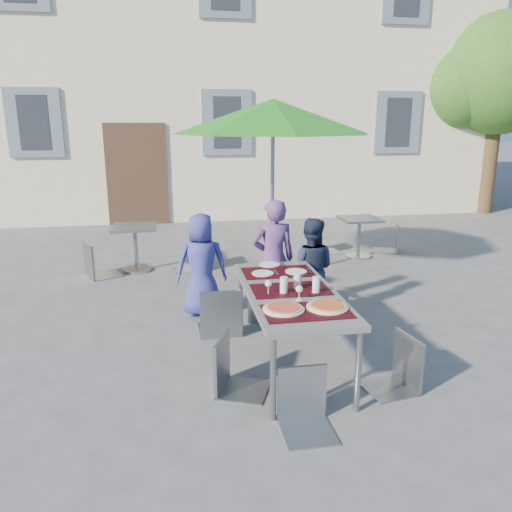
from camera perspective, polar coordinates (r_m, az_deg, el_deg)
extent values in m
plane|color=#4E4E51|center=(4.60, 8.29, -14.16)|extent=(90.00, 90.00, 0.00)
cube|color=beige|center=(15.40, -5.28, 19.85)|extent=(13.00, 8.00, 7.00)
cube|color=#412D1F|center=(11.34, -13.48, 9.03)|extent=(1.30, 0.06, 2.20)
cube|color=slate|center=(11.58, -24.03, 13.74)|extent=(1.10, 0.06, 1.40)
cube|color=#262B33|center=(11.56, -24.05, 13.74)|extent=(0.60, 0.04, 1.10)
cube|color=slate|center=(11.34, -3.35, 14.98)|extent=(1.10, 0.06, 1.40)
cube|color=#262B33|center=(11.32, -3.34, 14.98)|extent=(0.60, 0.04, 1.10)
cube|color=slate|center=(12.45, 15.88, 14.47)|extent=(1.10, 0.06, 1.40)
cube|color=#262B33|center=(12.44, 15.92, 14.47)|extent=(0.60, 0.04, 1.10)
cylinder|color=#49371F|center=(13.76, 25.17, 10.30)|extent=(0.36, 0.36, 2.80)
sphere|color=#205516|center=(13.77, 26.10, 18.16)|extent=(2.80, 2.80, 2.80)
sphere|color=#205516|center=(13.57, 22.31, 17.34)|extent=(2.00, 2.00, 2.00)
sphere|color=#205516|center=(14.43, 25.58, 20.03)|extent=(1.80, 1.80, 1.80)
cube|color=#46454A|center=(4.59, 3.95, -4.17)|extent=(0.80, 1.85, 0.05)
cylinder|color=gray|center=(3.90, 1.95, -13.87)|extent=(0.05, 0.05, 0.70)
cylinder|color=gray|center=(4.08, 11.58, -12.80)|extent=(0.05, 0.05, 0.70)
cylinder|color=gray|center=(5.45, -1.78, -5.12)|extent=(0.05, 0.05, 0.70)
cylinder|color=gray|center=(5.58, 5.17, -4.68)|extent=(0.05, 0.05, 0.70)
cube|color=black|center=(4.08, 5.80, -6.32)|extent=(0.70, 0.42, 0.01)
cube|color=black|center=(4.58, 3.96, -3.84)|extent=(0.70, 0.42, 0.01)
cube|color=black|center=(5.09, 2.49, -1.85)|extent=(0.70, 0.42, 0.01)
cylinder|color=white|center=(4.09, 3.16, -6.08)|extent=(0.34, 0.34, 0.01)
cylinder|color=tan|center=(4.08, 3.16, -5.92)|extent=(0.30, 0.30, 0.01)
cylinder|color=#A3220F|center=(4.08, 3.16, -5.82)|extent=(0.26, 0.26, 0.01)
cylinder|color=white|center=(4.17, 8.14, -5.80)|extent=(0.34, 0.34, 0.01)
cylinder|color=tan|center=(4.16, 8.15, -5.64)|extent=(0.30, 0.30, 0.01)
cylinder|color=#A41A0B|center=(4.16, 8.15, -5.54)|extent=(0.27, 0.27, 0.01)
cylinder|color=silver|center=(4.46, 3.19, -3.34)|extent=(0.07, 0.07, 0.15)
cylinder|color=silver|center=(4.59, 4.75, -2.87)|extent=(0.07, 0.07, 0.15)
cylinder|color=silver|center=(4.50, 6.89, -3.30)|extent=(0.07, 0.07, 0.15)
cylinder|color=silver|center=(4.45, 1.42, -4.37)|extent=(0.06, 0.06, 0.00)
cylinder|color=silver|center=(4.44, 1.42, -3.91)|extent=(0.01, 0.01, 0.08)
sphere|color=silver|center=(4.42, 1.43, -3.18)|extent=(0.06, 0.06, 0.06)
cylinder|color=silver|center=(4.33, 4.94, -5.01)|extent=(0.06, 0.06, 0.00)
cylinder|color=silver|center=(4.32, 4.95, -4.53)|extent=(0.01, 0.01, 0.08)
sphere|color=silver|center=(4.30, 4.96, -3.78)|extent=(0.06, 0.06, 0.06)
cylinder|color=white|center=(5.02, 0.78, -1.98)|extent=(0.22, 0.22, 0.01)
cube|color=#ABACB3|center=(5.04, 2.34, -1.92)|extent=(0.02, 0.18, 0.00)
cylinder|color=white|center=(5.09, 4.61, -1.76)|extent=(0.22, 0.22, 0.01)
cube|color=#ABACB3|center=(5.13, 6.12, -1.70)|extent=(0.02, 0.18, 0.00)
cylinder|color=white|center=(5.32, 1.57, -0.96)|extent=(0.22, 0.22, 0.01)
cube|color=#ABACB3|center=(5.35, 3.03, -0.91)|extent=(0.02, 0.18, 0.00)
imported|color=#33388C|center=(5.86, -6.23, -1.03)|extent=(0.61, 0.40, 1.22)
imported|color=#5D3A77|center=(5.75, 1.98, -0.37)|extent=(0.52, 0.35, 1.40)
imported|color=#1C263E|center=(5.75, 6.21, -1.52)|extent=(0.66, 0.52, 1.20)
cube|color=gray|center=(5.42, -4.33, -3.81)|extent=(0.46, 0.46, 0.03)
cube|color=gray|center=(5.14, -4.09, -1.77)|extent=(0.45, 0.04, 0.53)
cylinder|color=gray|center=(5.71, -2.60, -5.41)|extent=(0.02, 0.02, 0.47)
cylinder|color=gray|center=(5.67, -6.46, -5.65)|extent=(0.02, 0.02, 0.47)
cylinder|color=gray|center=(5.36, -1.97, -6.83)|extent=(0.02, 0.02, 0.47)
cylinder|color=gray|center=(5.31, -6.09, -7.10)|extent=(0.02, 0.02, 0.47)
cube|color=gray|center=(5.76, 1.34, -3.25)|extent=(0.50, 0.50, 0.03)
cube|color=gray|center=(5.51, 1.06, -1.55)|extent=(0.38, 0.16, 0.47)
cylinder|color=gray|center=(5.96, 3.17, -4.79)|extent=(0.02, 0.02, 0.41)
cylinder|color=gray|center=(6.01, -0.03, -4.61)|extent=(0.02, 0.02, 0.41)
cylinder|color=gray|center=(5.65, 2.77, -5.94)|extent=(0.02, 0.02, 0.41)
cylinder|color=gray|center=(5.70, -0.61, -5.74)|extent=(0.02, 0.02, 0.41)
cube|color=gray|center=(5.68, 8.06, -3.71)|extent=(0.40, 0.40, 0.03)
cube|color=gray|center=(5.45, 8.67, -2.04)|extent=(0.39, 0.04, 0.46)
cylinder|color=gray|center=(5.95, 9.09, -5.05)|extent=(0.02, 0.02, 0.41)
cylinder|color=gray|center=(5.86, 5.98, -5.24)|extent=(0.02, 0.02, 0.41)
cylinder|color=gray|center=(5.66, 10.06, -6.19)|extent=(0.02, 0.02, 0.41)
cylinder|color=gray|center=(5.57, 6.79, -6.41)|extent=(0.02, 0.02, 0.41)
cube|color=gray|center=(4.24, -1.44, -10.14)|extent=(0.52, 0.52, 0.03)
cube|color=gray|center=(4.19, -4.02, -6.92)|extent=(0.18, 0.38, 0.48)
cylinder|color=gray|center=(4.16, 0.36, -14.09)|extent=(0.02, 0.02, 0.42)
cylinder|color=gray|center=(4.45, 1.32, -11.98)|extent=(0.02, 0.02, 0.42)
cylinder|color=gray|center=(4.23, -4.33, -13.56)|extent=(0.02, 0.02, 0.42)
cylinder|color=gray|center=(4.52, -3.04, -11.53)|extent=(0.02, 0.02, 0.42)
cube|color=gray|center=(4.42, 15.15, -9.69)|extent=(0.45, 0.45, 0.03)
cube|color=gray|center=(4.43, 17.40, -6.49)|extent=(0.09, 0.39, 0.47)
cylinder|color=gray|center=(4.55, 11.94, -11.72)|extent=(0.02, 0.02, 0.41)
cylinder|color=gray|center=(4.30, 14.29, -13.57)|extent=(0.02, 0.02, 0.41)
cylinder|color=gray|center=(4.72, 15.55, -10.94)|extent=(0.02, 0.02, 0.41)
cylinder|color=gray|center=(4.48, 18.02, -12.64)|extent=(0.02, 0.02, 0.41)
cube|color=#8E9499|center=(3.74, 6.10, -14.31)|extent=(0.38, 0.38, 0.03)
cube|color=#8E9499|center=(3.79, 5.42, -9.98)|extent=(0.38, 0.03, 0.46)
cylinder|color=#8E9499|center=(3.67, 4.16, -18.66)|extent=(0.02, 0.02, 0.40)
cylinder|color=#8E9499|center=(3.76, 9.26, -17.98)|extent=(0.02, 0.02, 0.40)
cylinder|color=#8E9499|center=(3.94, 2.94, -16.06)|extent=(0.02, 0.02, 0.40)
cylinder|color=#8E9499|center=(4.02, 7.67, -15.51)|extent=(0.02, 0.02, 0.40)
cylinder|color=#ABACB3|center=(7.31, 1.80, -2.24)|extent=(0.50, 0.50, 0.10)
cylinder|color=gray|center=(7.06, 1.87, 6.50)|extent=(0.06, 0.06, 2.35)
cone|color=#1E7D1B|center=(6.97, 1.96, 15.67)|extent=(2.73, 2.73, 0.46)
cylinder|color=#ABACB3|center=(7.93, -13.43, -1.50)|extent=(0.44, 0.44, 0.04)
cylinder|color=gray|center=(7.85, -13.57, 0.68)|extent=(0.06, 0.06, 0.66)
cube|color=gray|center=(7.77, -13.73, 3.23)|extent=(0.66, 0.66, 0.04)
cube|color=gray|center=(7.68, -17.17, 1.20)|extent=(0.58, 0.58, 0.03)
cube|color=gray|center=(7.57, -18.84, 2.90)|extent=(0.21, 0.42, 0.52)
cylinder|color=gray|center=(7.62, -15.26, -0.64)|extent=(0.02, 0.02, 0.46)
cylinder|color=gray|center=(7.97, -16.14, -0.02)|extent=(0.02, 0.02, 0.46)
cylinder|color=gray|center=(7.52, -17.98, -1.07)|extent=(0.02, 0.02, 0.46)
cylinder|color=gray|center=(7.87, -18.75, -0.42)|extent=(0.02, 0.02, 0.46)
cube|color=gray|center=(7.72, -8.09, 1.62)|extent=(0.45, 0.45, 0.03)
cube|color=gray|center=(7.69, -6.68, 3.51)|extent=(0.06, 0.42, 0.50)
cylinder|color=gray|center=(7.94, -9.46, 0.23)|extent=(0.02, 0.02, 0.44)
cylinder|color=gray|center=(7.59, -9.21, -0.45)|extent=(0.02, 0.02, 0.44)
cylinder|color=gray|center=(7.97, -6.90, 0.40)|extent=(0.02, 0.02, 0.44)
cylinder|color=gray|center=(7.63, -6.53, -0.27)|extent=(0.02, 0.02, 0.44)
cylinder|color=#ABACB3|center=(8.66, 11.54, 0.01)|extent=(0.44, 0.44, 0.04)
cylinder|color=gray|center=(8.58, 11.65, 1.92)|extent=(0.06, 0.06, 0.63)
cube|color=gray|center=(8.51, 11.77, 4.17)|extent=(0.63, 0.63, 0.04)
cube|color=#8F939A|center=(8.81, 8.20, 3.19)|extent=(0.44, 0.44, 0.03)
cube|color=#8F939A|center=(8.69, 7.10, 4.67)|extent=(0.07, 0.40, 0.48)
cylinder|color=#8F939A|center=(8.78, 9.62, 1.61)|extent=(0.02, 0.02, 0.42)
cylinder|color=#8F939A|center=(9.08, 8.70, 2.11)|extent=(0.02, 0.02, 0.42)
cylinder|color=#8F939A|center=(8.64, 7.56, 1.47)|extent=(0.02, 0.02, 0.42)
cylinder|color=#8F939A|center=(8.95, 6.69, 1.98)|extent=(0.02, 0.02, 0.42)
cube|color=gray|center=(9.07, 14.69, 3.21)|extent=(0.52, 0.52, 0.03)
cube|color=gray|center=(9.04, 16.01, 4.63)|extent=(0.17, 0.39, 0.48)
cylinder|color=gray|center=(9.28, 13.48, 2.15)|extent=(0.02, 0.02, 0.42)
cylinder|color=gray|center=(8.94, 13.55, 1.66)|extent=(0.02, 0.02, 0.42)
cylinder|color=gray|center=(9.30, 15.61, 2.03)|extent=(0.02, 0.02, 0.42)
cylinder|color=gray|center=(8.96, 15.76, 1.54)|extent=(0.02, 0.02, 0.42)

